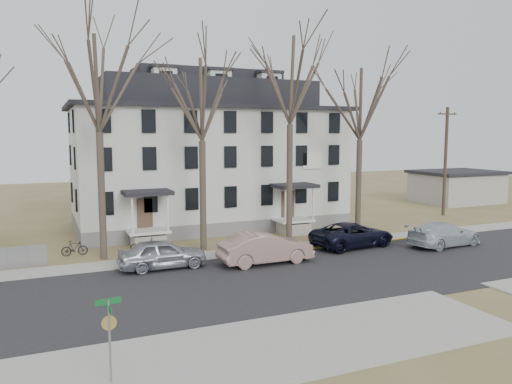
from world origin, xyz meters
name	(u,v)px	position (x,y,z in m)	size (l,w,h in m)	color
ground	(363,283)	(0.00, 0.00, 0.00)	(120.00, 120.00, 0.00)	olive
main_road	(340,272)	(0.00, 2.00, 0.00)	(120.00, 10.00, 0.04)	#27272A
far_sidewalk	(288,248)	(0.00, 8.00, 0.00)	(120.00, 2.00, 0.08)	#A09F97
near_sidewalk_left	(251,352)	(-8.00, -5.00, 0.00)	(20.00, 5.00, 0.08)	#A09F97
yellow_curb	(362,244)	(5.00, 7.10, 0.00)	(14.00, 0.25, 0.06)	gold
boarding_house	(208,157)	(-2.00, 17.95, 5.38)	(20.80, 12.36, 12.05)	slate
distant_building	(456,186)	(26.00, 20.00, 1.68)	(8.50, 6.50, 3.35)	#A09F97
tree_far_left	(97,77)	(-11.00, 9.80, 10.34)	(8.40, 8.40, 13.72)	#473B31
tree_mid_left	(202,94)	(-5.00, 9.80, 9.60)	(7.80, 7.80, 12.74)	#473B31
tree_center	(290,73)	(1.00, 9.80, 11.08)	(9.00, 9.00, 14.70)	#473B31
tree_mid_right	(361,99)	(6.50, 9.80, 9.60)	(7.80, 7.80, 12.74)	#473B31
utility_pole_far	(445,160)	(18.50, 14.00, 4.90)	(2.00, 0.28, 9.50)	#3D3023
car_silver	(163,254)	(-8.36, 6.31, 0.79)	(1.87, 4.65, 1.59)	#A2A3B0
car_tan	(266,248)	(-2.86, 5.11, 0.87)	(1.84, 5.28, 1.74)	#A57F75
car_navy	(353,235)	(3.92, 6.65, 0.77)	(2.57, 5.58, 1.55)	black
car_white	(444,235)	(9.42, 4.50, 0.76)	(2.14, 5.26, 1.53)	silver
bicycle_left	(144,245)	(-8.55, 10.42, 0.44)	(0.59, 1.69, 0.89)	black
bicycle_right	(75,249)	(-12.51, 11.14, 0.45)	(0.42, 1.49, 0.90)	black
street_sign	(109,328)	(-12.52, -5.36, 1.70)	(0.73, 0.73, 2.56)	gray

